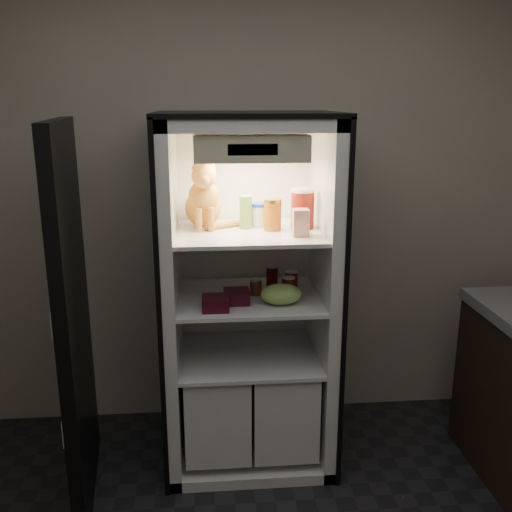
% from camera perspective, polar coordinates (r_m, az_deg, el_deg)
% --- Properties ---
extents(room_shell, '(3.60, 3.60, 3.60)m').
position_cam_1_polar(room_shell, '(1.54, 2.80, 3.68)').
color(room_shell, white).
rests_on(room_shell, floor).
extents(refrigerator, '(0.90, 0.72, 1.88)m').
position_cam_1_polar(refrigerator, '(3.10, -0.84, -6.19)').
color(refrigerator, white).
rests_on(refrigerator, floor).
extents(fridge_door, '(0.16, 0.87, 1.85)m').
position_cam_1_polar(fridge_door, '(2.83, -17.76, -6.43)').
color(fridge_door, black).
rests_on(fridge_door, floor).
extents(tabby_cat, '(0.31, 0.36, 0.37)m').
position_cam_1_polar(tabby_cat, '(2.95, -5.26, 5.52)').
color(tabby_cat, '#B06216').
rests_on(tabby_cat, refrigerator).
extents(parmesan_shaker, '(0.07, 0.07, 0.17)m').
position_cam_1_polar(parmesan_shaker, '(2.93, -1.04, 4.41)').
color(parmesan_shaker, '#23823A').
rests_on(parmesan_shaker, refrigerator).
extents(mayo_tub, '(0.09, 0.09, 0.12)m').
position_cam_1_polar(mayo_tub, '(2.97, 0.29, 4.15)').
color(mayo_tub, white).
rests_on(mayo_tub, refrigerator).
extents(salsa_jar, '(0.09, 0.09, 0.16)m').
position_cam_1_polar(salsa_jar, '(2.89, 1.67, 4.16)').
color(salsa_jar, maroon).
rests_on(salsa_jar, refrigerator).
extents(pepper_jar, '(0.12, 0.12, 0.20)m').
position_cam_1_polar(pepper_jar, '(2.94, 4.67, 4.75)').
color(pepper_jar, maroon).
rests_on(pepper_jar, refrigerator).
extents(cream_carton, '(0.08, 0.08, 0.13)m').
position_cam_1_polar(cream_carton, '(2.78, 4.48, 3.36)').
color(cream_carton, white).
rests_on(cream_carton, refrigerator).
extents(soda_can_a, '(0.06, 0.06, 0.12)m').
position_cam_1_polar(soda_can_a, '(3.10, 1.62, -2.12)').
color(soda_can_a, black).
rests_on(soda_can_a, refrigerator).
extents(soda_can_b, '(0.07, 0.07, 0.12)m').
position_cam_1_polar(soda_can_b, '(3.01, 3.56, -2.67)').
color(soda_can_b, black).
rests_on(soda_can_b, refrigerator).
extents(soda_can_c, '(0.07, 0.07, 0.12)m').
position_cam_1_polar(soda_can_c, '(2.91, 3.27, -3.29)').
color(soda_can_c, black).
rests_on(soda_can_c, refrigerator).
extents(condiment_jar, '(0.06, 0.06, 0.09)m').
position_cam_1_polar(condiment_jar, '(2.99, -0.04, -3.08)').
color(condiment_jar, brown).
rests_on(condiment_jar, refrigerator).
extents(grape_bag, '(0.21, 0.15, 0.10)m').
position_cam_1_polar(grape_bag, '(2.86, 2.53, -3.83)').
color(grape_bag, '#9DC85D').
rests_on(grape_bag, refrigerator).
extents(berry_box_left, '(0.13, 0.13, 0.07)m').
position_cam_1_polar(berry_box_left, '(2.80, -4.09, -4.73)').
color(berry_box_left, '#4B0C1C').
rests_on(berry_box_left, refrigerator).
extents(berry_box_right, '(0.13, 0.13, 0.06)m').
position_cam_1_polar(berry_box_right, '(2.88, -1.95, -4.06)').
color(berry_box_right, '#4B0C1C').
rests_on(berry_box_right, refrigerator).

